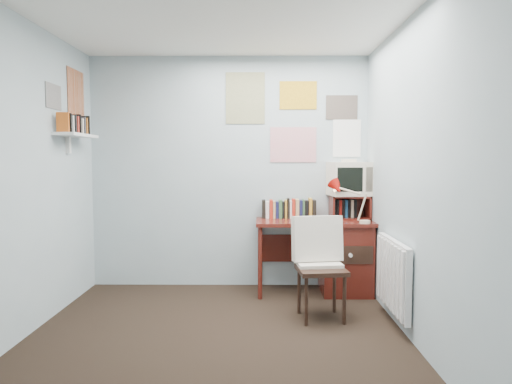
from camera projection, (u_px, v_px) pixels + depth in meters
The scene contains 14 objects.
ground at pixel (214, 351), 3.32m from camera, with size 3.50×3.50×0.00m, color black.
back_wall at pixel (229, 172), 4.97m from camera, with size 3.00×0.02×2.50m, color #A5B7BD.
left_wall at pixel (2, 180), 3.24m from camera, with size 0.02×3.50×2.50m, color #A5B7BD.
right_wall at pixel (424, 180), 3.22m from camera, with size 0.02×3.50×2.50m, color #A5B7BD.
desk at pixel (340, 254), 4.76m from camera, with size 1.20×0.55×0.76m.
desk_chair at pixel (321, 270), 3.96m from camera, with size 0.44×0.42×0.87m, color black.
desk_lamp at pixel (365, 204), 4.50m from camera, with size 0.27×0.23×0.38m, color #AA110B.
tv_riser at pixel (350, 207), 4.83m from camera, with size 0.40×0.30×0.25m, color #4F1812.
crt_tv at pixel (349, 177), 4.83m from camera, with size 0.41×0.37×0.39m, color beige.
book_row at pixel (290, 208), 4.91m from camera, with size 0.60×0.14×0.22m, color #4F1812.
radiator at pixel (393, 275), 3.83m from camera, with size 0.09×0.80×0.60m, color white.
wall_shelf at pixel (76, 135), 4.31m from camera, with size 0.20×0.62×0.24m, color white.
posters_back at pixel (293, 117), 4.92m from camera, with size 1.20×0.01×0.90m, color white.
posters_left at pixel (65, 95), 4.28m from camera, with size 0.01×0.70×0.60m, color white.
Camera 1 is at (0.34, -3.22, 1.40)m, focal length 32.00 mm.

